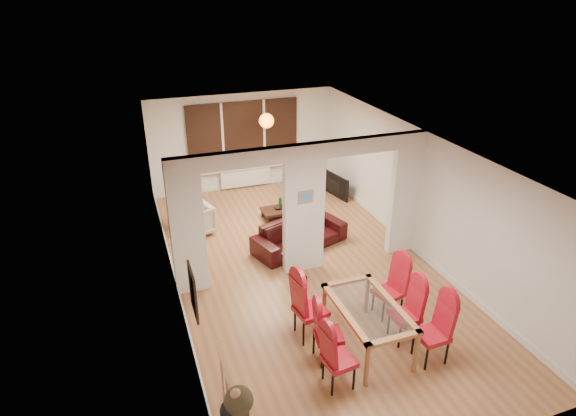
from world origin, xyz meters
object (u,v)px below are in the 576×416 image
person (193,193)px  dining_chair_lc (311,306)px  bottle (280,202)px  dining_chair_rc (389,289)px  dining_chair_ra (432,330)px  dining_chair_rb (405,312)px  television (332,186)px  coffee_table (285,213)px  dining_chair_lb (329,331)px  dining_table (367,326)px  bowl (279,207)px  sofa (300,234)px  dining_chair_la (339,356)px  armchair (194,220)px

person → dining_chair_lc: bearing=11.2°
bottle → dining_chair_rc: bearing=-82.9°
dining_chair_lc → dining_chair_ra: bearing=-46.1°
dining_chair_rb → television: size_ratio=0.98×
person → dining_chair_rb: bearing=23.6°
coffee_table → dining_chair_lb: bearing=-101.4°
dining_chair_rb → dining_table: bearing=172.2°
bottle → coffee_table: bearing=-27.6°
dining_chair_rc → bottle: dining_chair_rc is taller
dining_chair_ra → coffee_table: size_ratio=0.98×
dining_chair_lb → bowl: (0.82, 4.79, -0.23)m
dining_chair_lc → dining_chair_ra: 1.86m
dining_table → dining_chair_lc: bearing=145.7°
dining_chair_rb → sofa: dining_chair_rb is taller
dining_chair_lc → dining_chair_ra: size_ratio=1.07×
television → dining_chair_rb: bearing=155.4°
bottle → dining_chair_ra: bearing=-83.8°
dining_chair_la → bottle: size_ratio=3.43×
dining_table → dining_chair_rb: 0.65m
bottle → dining_chair_lc: bearing=-102.3°
dining_table → dining_chair_lc: 0.92m
armchair → coffee_table: 2.21m
person → sofa: bearing=46.4°
dining_chair_lb → bowl: dining_chair_lb is taller
dining_table → television: 5.78m
dining_table → dining_chair_la: 0.98m
sofa → bowl: size_ratio=10.50×
sofa → bottle: sofa is taller
dining_chair_rb → bottle: (-0.45, 4.80, -0.12)m
dining_chair_ra → television: size_ratio=1.03×
dining_chair_la → armchair: size_ratio=1.33×
dining_table → dining_chair_lc: size_ratio=1.37×
dining_chair_rc → bottle: (-0.52, 4.18, -0.13)m
sofa → television: (1.76, 2.22, 0.00)m
dining_chair_rc → bottle: size_ratio=3.59×
person → bowl: 2.07m
dining_chair_lb → television: bearing=74.8°
dining_chair_la → television: 6.61m
dining_chair_lc → coffee_table: size_ratio=1.06×
dining_table → dining_chair_ra: 0.98m
person → television: bearing=95.2°
dining_chair_rc → bowl: dining_chair_rc is taller
dining_chair_la → coffee_table: (1.03, 5.29, -0.38)m
dining_chair_rb → sofa: bearing=96.3°
dining_chair_lb → bottle: bearing=89.5°
dining_chair_lc → sofa: bearing=63.0°
coffee_table → dining_chair_rb: bearing=-85.7°
dining_chair_rc → television: (1.18, 4.90, -0.23)m
dining_chair_lb → sofa: bearing=86.1°
dining_table → television: bearing=71.0°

